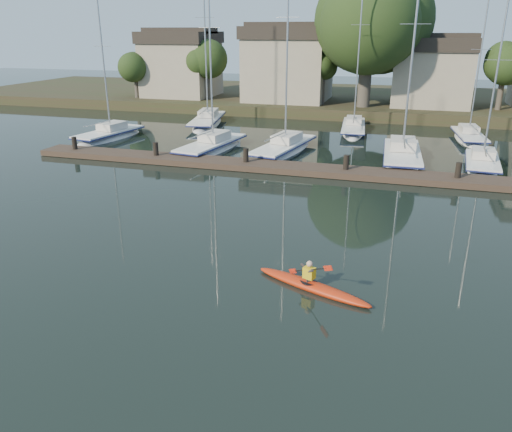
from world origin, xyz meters
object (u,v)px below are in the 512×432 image
(sailboat_1, at_px, (212,153))
(sailboat_4, at_px, (481,171))
(sailboat_5, at_px, (208,126))
(sailboat_7, at_px, (468,142))
(sailboat_3, at_px, (401,164))
(kayak, at_px, (312,284))
(sailboat_0, at_px, (110,141))
(sailboat_6, at_px, (353,133))
(sailboat_2, at_px, (284,155))
(dock, at_px, (294,168))

(sailboat_1, distance_m, sailboat_4, 17.43)
(sailboat_5, distance_m, sailboat_7, 21.55)
(sailboat_3, xyz_separation_m, sailboat_5, (-16.81, 8.73, 0.02))
(sailboat_7, bearing_deg, kayak, -110.34)
(kayak, height_order, sailboat_7, sailboat_7)
(sailboat_0, relative_size, sailboat_6, 0.84)
(sailboat_2, relative_size, sailboat_4, 1.35)
(sailboat_3, bearing_deg, sailboat_5, 150.20)
(dock, bearing_deg, sailboat_3, 36.70)
(sailboat_0, height_order, sailboat_2, sailboat_2)
(kayak, relative_size, sailboat_2, 0.28)
(dock, xyz_separation_m, sailboat_6, (1.96, 13.76, -0.37))
(sailboat_3, xyz_separation_m, sailboat_6, (-4.06, 9.27, 0.05))
(kayak, bearing_deg, sailboat_2, 127.88)
(dock, distance_m, sailboat_4, 11.44)
(sailboat_4, distance_m, sailboat_6, 13.10)
(sailboat_5, bearing_deg, sailboat_3, -38.27)
(sailboat_0, bearing_deg, sailboat_2, 6.25)
(sailboat_0, distance_m, sailboat_2, 13.97)
(sailboat_1, height_order, sailboat_3, sailboat_3)
(sailboat_3, distance_m, sailboat_5, 18.94)
(dock, height_order, sailboat_0, sailboat_0)
(sailboat_2, relative_size, sailboat_7, 1.30)
(dock, bearing_deg, sailboat_6, 81.91)
(kayak, bearing_deg, sailboat_1, 142.02)
(sailboat_6, bearing_deg, kayak, -91.52)
(sailboat_6, xyz_separation_m, sailboat_7, (8.80, -1.18, -0.01))
(sailboat_0, xyz_separation_m, sailboat_5, (4.95, 7.92, 0.00))
(sailboat_1, bearing_deg, sailboat_3, 11.45)
(sailboat_0, relative_size, sailboat_5, 0.78)
(sailboat_1, relative_size, sailboat_3, 0.97)
(sailboat_4, bearing_deg, sailboat_7, 94.35)
(sailboat_1, height_order, sailboat_5, sailboat_5)
(sailboat_1, distance_m, sailboat_5, 10.25)
(sailboat_4, height_order, sailboat_7, sailboat_7)
(kayak, bearing_deg, sailboat_0, 156.99)
(sailboat_0, bearing_deg, sailboat_6, 34.31)
(sailboat_4, bearing_deg, sailboat_2, -178.45)
(sailboat_1, xyz_separation_m, sailboat_2, (4.94, 0.88, 0.00))
(kayak, relative_size, sailboat_6, 0.29)
(sailboat_2, height_order, sailboat_7, sailboat_2)
(sailboat_3, height_order, sailboat_5, sailboat_5)
(sailboat_6, bearing_deg, sailboat_0, -159.41)
(sailboat_0, xyz_separation_m, sailboat_7, (26.49, 7.28, 0.02))
(sailboat_4, distance_m, sailboat_7, 8.56)
(sailboat_4, bearing_deg, sailboat_6, 136.56)
(sailboat_4, xyz_separation_m, sailboat_5, (-21.50, 9.20, -0.01))
(sailboat_4, bearing_deg, sailboat_1, -174.69)
(sailboat_0, distance_m, sailboat_5, 9.34)
(sailboat_7, bearing_deg, sailboat_3, -125.55)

